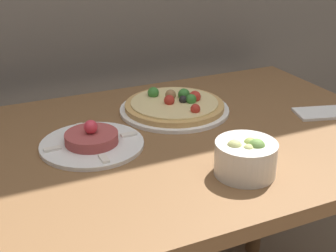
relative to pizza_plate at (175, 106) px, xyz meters
name	(u,v)px	position (x,y,z in m)	size (l,w,h in m)	color
dining_table	(173,175)	(-0.08, -0.15, -0.13)	(1.19, 0.79, 0.78)	brown
pizza_plate	(175,106)	(0.00, 0.00, 0.00)	(0.31, 0.31, 0.06)	white
tartare_plate	(92,141)	(-0.28, -0.12, 0.00)	(0.25, 0.25, 0.07)	white
small_bowl	(246,157)	(-0.02, -0.38, 0.02)	(0.13, 0.13, 0.09)	silver
napkin	(321,113)	(0.36, -0.19, -0.01)	(0.16, 0.12, 0.01)	white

